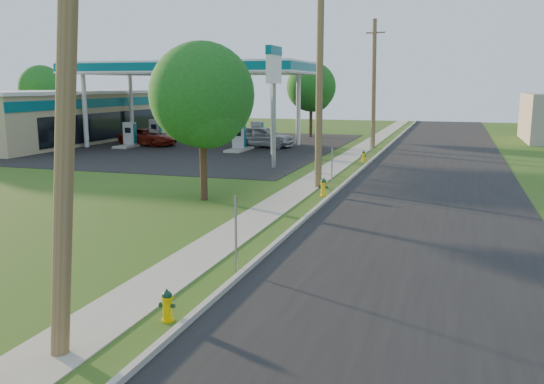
{
  "coord_description": "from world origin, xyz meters",
  "views": [
    {
      "loc": [
        5.38,
        -8.93,
        4.71
      ],
      "look_at": [
        0.0,
        8.0,
        1.4
      ],
      "focal_mm": 38.0,
      "sensor_mm": 36.0,
      "label": 1
    }
  ],
  "objects_px": {
    "utility_pole_mid": "(320,80)",
    "fuel_pump_nw": "(130,138)",
    "hydrant_mid": "(323,187)",
    "hydrant_far": "(364,156)",
    "price_pylon": "(274,72)",
    "hydrant_near": "(167,306)",
    "tree_verge": "(203,99)",
    "tree_back": "(42,89)",
    "car_silver": "(262,137)",
    "tree_lot": "(312,89)",
    "fuel_pump_ne": "(239,141)",
    "fuel_pump_sw": "(155,134)",
    "car_red": "(149,137)",
    "utility_pole_far": "(374,84)",
    "fuel_pump_se": "(257,136)",
    "utility_pole_near": "(66,79)"
  },
  "relations": [
    {
      "from": "fuel_pump_sw",
      "to": "car_red",
      "type": "xyz_separation_m",
      "value": [
        0.86,
        -2.66,
        -0.05
      ]
    },
    {
      "from": "fuel_pump_ne",
      "to": "tree_verge",
      "type": "relative_size",
      "value": 0.5
    },
    {
      "from": "fuel_pump_sw",
      "to": "tree_lot",
      "type": "distance_m",
      "value": 14.71
    },
    {
      "from": "fuel_pump_nw",
      "to": "price_pylon",
      "type": "distance_m",
      "value": 16.57
    },
    {
      "from": "utility_pole_mid",
      "to": "tree_verge",
      "type": "bearing_deg",
      "value": -130.01
    },
    {
      "from": "utility_pole_far",
      "to": "car_silver",
      "type": "distance_m",
      "value": 9.27
    },
    {
      "from": "tree_verge",
      "to": "fuel_pump_se",
      "type": "bearing_deg",
      "value": 103.53
    },
    {
      "from": "fuel_pump_ne",
      "to": "car_silver",
      "type": "distance_m",
      "value": 2.92
    },
    {
      "from": "hydrant_near",
      "to": "utility_pole_near",
      "type": "bearing_deg",
      "value": -108.9
    },
    {
      "from": "hydrant_near",
      "to": "car_red",
      "type": "height_order",
      "value": "car_red"
    },
    {
      "from": "price_pylon",
      "to": "utility_pole_mid",
      "type": "bearing_deg",
      "value": -54.66
    },
    {
      "from": "fuel_pump_nw",
      "to": "car_silver",
      "type": "relative_size",
      "value": 0.66
    },
    {
      "from": "fuel_pump_sw",
      "to": "hydrant_far",
      "type": "relative_size",
      "value": 4.64
    },
    {
      "from": "fuel_pump_ne",
      "to": "fuel_pump_se",
      "type": "distance_m",
      "value": 4.0
    },
    {
      "from": "utility_pole_mid",
      "to": "hydrant_mid",
      "type": "bearing_deg",
      "value": -70.8
    },
    {
      "from": "fuel_pump_nw",
      "to": "car_red",
      "type": "bearing_deg",
      "value": 57.31
    },
    {
      "from": "fuel_pump_ne",
      "to": "hydrant_mid",
      "type": "height_order",
      "value": "fuel_pump_ne"
    },
    {
      "from": "fuel_pump_ne",
      "to": "car_silver",
      "type": "bearing_deg",
      "value": 73.51
    },
    {
      "from": "fuel_pump_sw",
      "to": "hydrant_far",
      "type": "distance_m",
      "value": 19.84
    },
    {
      "from": "fuel_pump_nw",
      "to": "fuel_pump_sw",
      "type": "height_order",
      "value": "same"
    },
    {
      "from": "utility_pole_mid",
      "to": "utility_pole_far",
      "type": "bearing_deg",
      "value": 90.0
    },
    {
      "from": "price_pylon",
      "to": "tree_lot",
      "type": "height_order",
      "value": "price_pylon"
    },
    {
      "from": "fuel_pump_nw",
      "to": "car_red",
      "type": "height_order",
      "value": "fuel_pump_nw"
    },
    {
      "from": "fuel_pump_se",
      "to": "price_pylon",
      "type": "relative_size",
      "value": 0.47
    },
    {
      "from": "fuel_pump_nw",
      "to": "price_pylon",
      "type": "relative_size",
      "value": 0.47
    },
    {
      "from": "utility_pole_mid",
      "to": "price_pylon",
      "type": "distance_m",
      "value": 6.76
    },
    {
      "from": "tree_back",
      "to": "hydrant_far",
      "type": "height_order",
      "value": "tree_back"
    },
    {
      "from": "utility_pole_mid",
      "to": "hydrant_far",
      "type": "xyz_separation_m",
      "value": [
        0.61,
        9.87,
        -4.62
      ]
    },
    {
      "from": "tree_back",
      "to": "car_silver",
      "type": "xyz_separation_m",
      "value": [
        25.28,
        -6.57,
        -3.46
      ]
    },
    {
      "from": "utility_pole_mid",
      "to": "hydrant_far",
      "type": "distance_m",
      "value": 10.91
    },
    {
      "from": "tree_lot",
      "to": "utility_pole_mid",
      "type": "bearing_deg",
      "value": -75.56
    },
    {
      "from": "fuel_pump_nw",
      "to": "fuel_pump_ne",
      "type": "relative_size",
      "value": 1.0
    },
    {
      "from": "fuel_pump_sw",
      "to": "car_red",
      "type": "height_order",
      "value": "fuel_pump_sw"
    },
    {
      "from": "hydrant_near",
      "to": "car_red",
      "type": "distance_m",
      "value": 35.22
    },
    {
      "from": "price_pylon",
      "to": "hydrant_near",
      "type": "distance_m",
      "value": 22.67
    },
    {
      "from": "car_red",
      "to": "price_pylon",
      "type": "bearing_deg",
      "value": -113.2
    },
    {
      "from": "utility_pole_mid",
      "to": "fuel_pump_nw",
      "type": "bearing_deg",
      "value": 144.01
    },
    {
      "from": "hydrant_mid",
      "to": "hydrant_far",
      "type": "height_order",
      "value": "hydrant_mid"
    },
    {
      "from": "tree_verge",
      "to": "hydrant_near",
      "type": "xyz_separation_m",
      "value": [
        4.38,
        -11.66,
        -3.83
      ]
    },
    {
      "from": "fuel_pump_se",
      "to": "fuel_pump_sw",
      "type": "bearing_deg",
      "value": 180.0
    },
    {
      "from": "utility_pole_near",
      "to": "hydrant_mid",
      "type": "relative_size",
      "value": 12.11
    },
    {
      "from": "utility_pole_far",
      "to": "tree_back",
      "type": "distance_m",
      "value": 33.64
    },
    {
      "from": "car_red",
      "to": "hydrant_near",
      "type": "bearing_deg",
      "value": -139.12
    },
    {
      "from": "fuel_pump_nw",
      "to": "fuel_pump_sw",
      "type": "distance_m",
      "value": 4.0
    },
    {
      "from": "hydrant_near",
      "to": "car_red",
      "type": "bearing_deg",
      "value": 120.15
    },
    {
      "from": "fuel_pump_se",
      "to": "car_silver",
      "type": "xyz_separation_m",
      "value": [
        0.83,
        -1.21,
        0.1
      ]
    },
    {
      "from": "fuel_pump_se",
      "to": "tree_verge",
      "type": "bearing_deg",
      "value": -76.47
    },
    {
      "from": "hydrant_near",
      "to": "price_pylon",
      "type": "bearing_deg",
      "value": 101.88
    },
    {
      "from": "fuel_pump_sw",
      "to": "tree_verge",
      "type": "distance_m",
      "value": 25.93
    },
    {
      "from": "tree_lot",
      "to": "fuel_pump_ne",
      "type": "bearing_deg",
      "value": -100.17
    }
  ]
}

